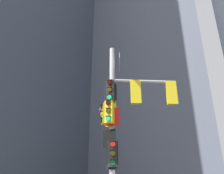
{
  "coord_description": "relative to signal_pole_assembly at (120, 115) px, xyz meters",
  "views": [
    {
      "loc": [
        3.74,
        -9.52,
        1.36
      ],
      "look_at": [
        -0.17,
        0.43,
        6.15
      ],
      "focal_mm": 39.13,
      "sensor_mm": 36.0,
      "label": 1
    }
  ],
  "objects": [
    {
      "name": "building_tower_left",
      "position": [
        -18.4,
        9.12,
        18.6
      ],
      "size": [
        17.57,
        17.57,
        46.4
      ],
      "primitive_type": "cube",
      "color": "#4C5460",
      "rests_on": "ground"
    },
    {
      "name": "signal_pole_assembly",
      "position": [
        0.0,
        0.0,
        0.0
      ],
      "size": [
        4.21,
        2.45,
        8.0
      ],
      "color": "#B2B2B5",
      "rests_on": "ground"
    },
    {
      "name": "building_mid_block",
      "position": [
        -3.23,
        23.7,
        17.21
      ],
      "size": [
        15.41,
        15.41,
        43.62
      ],
      "primitive_type": "cube",
      "color": "slate",
      "rests_on": "ground"
    }
  ]
}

